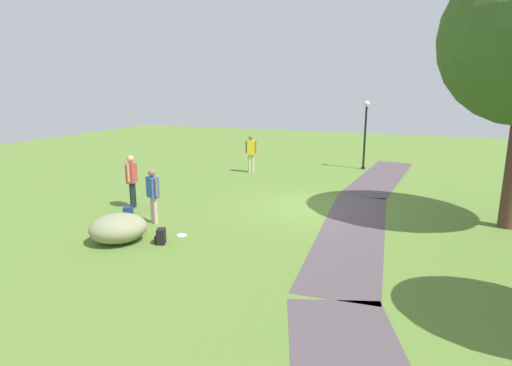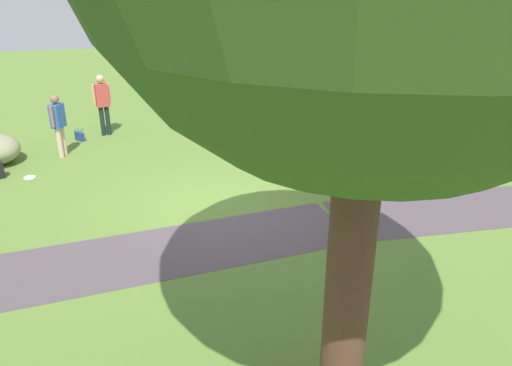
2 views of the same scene
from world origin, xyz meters
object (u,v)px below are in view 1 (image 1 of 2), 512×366
at_px(lawn_boulder, 118,228).
at_px(woman_with_handbag, 132,177).
at_px(backpack_by_boulder, 161,237).
at_px(man_near_boulder, 251,151).
at_px(passerby_on_path, 153,192).
at_px(handbag_on_grass, 128,210).
at_px(frisbee_on_grass, 182,235).
at_px(lamp_post, 365,127).

distance_m(lawn_boulder, woman_with_handbag, 3.28).
xyz_separation_m(woman_with_handbag, backpack_by_boulder, (2.49, 2.74, -0.84)).
relative_size(lawn_boulder, backpack_by_boulder, 4.87).
relative_size(man_near_boulder, passerby_on_path, 1.08).
bearing_deg(man_near_boulder, handbag_on_grass, -8.42).
relative_size(woman_with_handbag, backpack_by_boulder, 4.42).
bearing_deg(handbag_on_grass, frisbee_on_grass, 67.90).
bearing_deg(backpack_by_boulder, lawn_boulder, -76.06).
xyz_separation_m(lawn_boulder, handbag_on_grass, (-2.02, -1.29, -0.23)).
height_order(handbag_on_grass, backpack_by_boulder, backpack_by_boulder).
bearing_deg(frisbee_on_grass, man_near_boulder, -170.51).
bearing_deg(woman_with_handbag, backpack_by_boulder, 47.78).
bearing_deg(frisbee_on_grass, woman_with_handbag, -121.36).
xyz_separation_m(woman_with_handbag, handbag_on_grass, (0.74, 0.35, -0.89)).
distance_m(woman_with_handbag, man_near_boulder, 7.03).
bearing_deg(woman_with_handbag, passerby_on_path, 55.16).
bearing_deg(lamp_post, backpack_by_boulder, -16.31).
distance_m(lamp_post, passerby_on_path, 11.79).
xyz_separation_m(lamp_post, man_near_boulder, (2.78, -4.81, -1.01)).
height_order(lamp_post, handbag_on_grass, lamp_post).
height_order(passerby_on_path, backpack_by_boulder, passerby_on_path).
relative_size(lawn_boulder, woman_with_handbag, 1.10).
xyz_separation_m(handbag_on_grass, backpack_by_boulder, (1.75, 2.39, 0.05)).
distance_m(lawn_boulder, frisbee_on_grass, 1.66).
bearing_deg(lawn_boulder, backpack_by_boulder, 103.94).
bearing_deg(passerby_on_path, frisbee_on_grass, 63.15).
distance_m(backpack_by_boulder, frisbee_on_grass, 0.75).
bearing_deg(man_near_boulder, lawn_boulder, 0.95).
height_order(lawn_boulder, backpack_by_boulder, lawn_boulder).
relative_size(lawn_boulder, frisbee_on_grass, 7.24).
xyz_separation_m(backpack_by_boulder, frisbee_on_grass, (-0.70, 0.18, -0.18)).
bearing_deg(man_near_boulder, frisbee_on_grass, 9.49).
xyz_separation_m(passerby_on_path, backpack_by_boulder, (1.38, 1.15, -0.75)).
height_order(man_near_boulder, handbag_on_grass, man_near_boulder).
relative_size(lamp_post, frisbee_on_grass, 12.22).
xyz_separation_m(passerby_on_path, frisbee_on_grass, (0.67, 1.33, -0.93)).
height_order(woman_with_handbag, frisbee_on_grass, woman_with_handbag).
distance_m(lamp_post, man_near_boulder, 5.65).
bearing_deg(backpack_by_boulder, passerby_on_path, -140.20).
distance_m(lawn_boulder, handbag_on_grass, 2.41).
height_order(lawn_boulder, passerby_on_path, passerby_on_path).
distance_m(lawn_boulder, backpack_by_boulder, 1.15).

